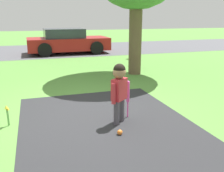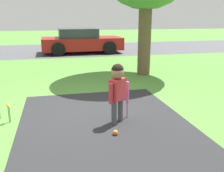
{
  "view_description": "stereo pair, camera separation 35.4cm",
  "coord_description": "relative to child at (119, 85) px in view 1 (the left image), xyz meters",
  "views": [
    {
      "loc": [
        -0.84,
        -4.65,
        1.78
      ],
      "look_at": [
        0.5,
        -0.46,
        0.56
      ],
      "focal_mm": 40.0,
      "sensor_mm": 36.0,
      "label": 1
    },
    {
      "loc": [
        -0.5,
        -4.74,
        1.78
      ],
      "look_at": [
        0.5,
        -0.46,
        0.56
      ],
      "focal_mm": 40.0,
      "sensor_mm": 36.0,
      "label": 2
    }
  ],
  "objects": [
    {
      "name": "baseball_bat",
      "position": [
        0.23,
        0.19,
        -0.23
      ],
      "size": [
        0.06,
        0.06,
        0.69
      ],
      "color": "#E54CA5",
      "rests_on": "ground"
    },
    {
      "name": "parked_car",
      "position": [
        0.37,
        8.89,
        -0.09
      ],
      "size": [
        3.97,
        2.08,
        1.22
      ],
      "rotation": [
        0.0,
        0.0,
        0.02
      ],
      "color": "maroon",
      "rests_on": "ground"
    },
    {
      "name": "street_strip",
      "position": [
        -0.5,
        10.36,
        -0.67
      ],
      "size": [
        40.0,
        6.0,
        0.01
      ],
      "color": "#4C4C51",
      "rests_on": "ground"
    },
    {
      "name": "child",
      "position": [
        0.0,
        0.0,
        0.0
      ],
      "size": [
        0.34,
        0.3,
        1.04
      ],
      "rotation": [
        0.0,
        0.0,
        0.69
      ],
      "color": "#4C4751",
      "rests_on": "ground"
    },
    {
      "name": "sports_ball",
      "position": [
        -0.14,
        -0.44,
        -0.63
      ],
      "size": [
        0.08,
        0.08,
        0.08
      ],
      "color": "orange",
      "rests_on": "ground"
    },
    {
      "name": "ground_plane",
      "position": [
        -0.5,
        0.86,
        -0.68
      ],
      "size": [
        60.0,
        60.0,
        0.0
      ],
      "primitive_type": "plane",
      "color": "#518438"
    },
    {
      "name": "fire_hydrant",
      "position": [
        2.85,
        6.37,
        -0.3
      ],
      "size": [
        0.3,
        0.27,
        0.76
      ],
      "color": "yellow",
      "rests_on": "ground"
    }
  ]
}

